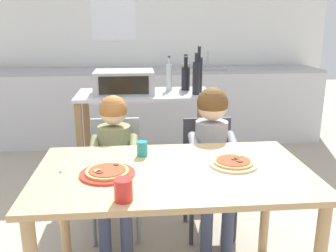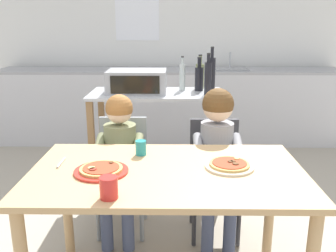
{
  "view_description": "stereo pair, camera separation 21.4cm",
  "coord_description": "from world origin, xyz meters",
  "px_view_note": "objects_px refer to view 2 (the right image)",
  "views": [
    {
      "loc": [
        -0.19,
        -1.76,
        1.48
      ],
      "look_at": [
        0.0,
        0.3,
        0.9
      ],
      "focal_mm": 39.54,
      "sensor_mm": 36.0,
      "label": 1
    },
    {
      "loc": [
        0.03,
        -1.77,
        1.48
      ],
      "look_at": [
        0.0,
        0.3,
        0.9
      ],
      "focal_mm": 39.54,
      "sensor_mm": 36.0,
      "label": 2
    }
  ],
  "objects_px": {
    "dining_chair_left": "(123,166)",
    "drinking_cup_red": "(109,188)",
    "bottle_dark_olive_oil": "(212,74)",
    "drinking_cup_teal": "(141,148)",
    "pizza_plate_red_rimmed": "(101,170)",
    "kitchen_island_cart": "(157,127)",
    "toaster_oven": "(137,81)",
    "bottle_squat_spirits": "(199,78)",
    "serving_spoon": "(61,163)",
    "bottle_brown_beer": "(182,77)",
    "dining_table": "(167,188)",
    "child_in_olive_shirt": "(119,150)",
    "dining_chair_right": "(214,169)",
    "child_in_grey_shirt": "(217,146)",
    "bottle_slim_sauce": "(200,75)",
    "pizza_plate_cream": "(229,165)",
    "bottle_tall_green_wine": "(208,78)"
  },
  "relations": [
    {
      "from": "bottle_dark_olive_oil",
      "to": "drinking_cup_teal",
      "type": "height_order",
      "value": "bottle_dark_olive_oil"
    },
    {
      "from": "child_in_olive_shirt",
      "to": "drinking_cup_red",
      "type": "height_order",
      "value": "child_in_olive_shirt"
    },
    {
      "from": "child_in_olive_shirt",
      "to": "pizza_plate_red_rimmed",
      "type": "xyz_separation_m",
      "value": [
        -0.0,
        -0.63,
        0.11
      ]
    },
    {
      "from": "drinking_cup_teal",
      "to": "serving_spoon",
      "type": "relative_size",
      "value": 0.6
    },
    {
      "from": "serving_spoon",
      "to": "kitchen_island_cart",
      "type": "bearing_deg",
      "value": 69.19
    },
    {
      "from": "pizza_plate_red_rimmed",
      "to": "bottle_slim_sauce",
      "type": "bearing_deg",
      "value": 68.61
    },
    {
      "from": "child_in_grey_shirt",
      "to": "pizza_plate_cream",
      "type": "height_order",
      "value": "child_in_grey_shirt"
    },
    {
      "from": "bottle_slim_sauce",
      "to": "bottle_dark_olive_oil",
      "type": "xyz_separation_m",
      "value": [
        0.08,
        -0.22,
        0.04
      ]
    },
    {
      "from": "pizza_plate_red_rimmed",
      "to": "drinking_cup_teal",
      "type": "xyz_separation_m",
      "value": [
        0.18,
        0.26,
        0.03
      ]
    },
    {
      "from": "kitchen_island_cart",
      "to": "child_in_olive_shirt",
      "type": "relative_size",
      "value": 1.12
    },
    {
      "from": "serving_spoon",
      "to": "bottle_brown_beer",
      "type": "bearing_deg",
      "value": 62.71
    },
    {
      "from": "bottle_dark_olive_oil",
      "to": "drinking_cup_teal",
      "type": "xyz_separation_m",
      "value": [
        -0.5,
        -1.06,
        -0.28
      ]
    },
    {
      "from": "bottle_tall_green_wine",
      "to": "child_in_grey_shirt",
      "type": "relative_size",
      "value": 0.32
    },
    {
      "from": "child_in_grey_shirt",
      "to": "kitchen_island_cart",
      "type": "bearing_deg",
      "value": 119.89
    },
    {
      "from": "toaster_oven",
      "to": "dining_chair_left",
      "type": "xyz_separation_m",
      "value": [
        -0.06,
        -0.58,
        -0.52
      ]
    },
    {
      "from": "pizza_plate_cream",
      "to": "serving_spoon",
      "type": "bearing_deg",
      "value": 177.23
    },
    {
      "from": "bottle_brown_beer",
      "to": "dining_table",
      "type": "height_order",
      "value": "bottle_brown_beer"
    },
    {
      "from": "bottle_tall_green_wine",
      "to": "drinking_cup_teal",
      "type": "height_order",
      "value": "bottle_tall_green_wine"
    },
    {
      "from": "toaster_oven",
      "to": "bottle_brown_beer",
      "type": "xyz_separation_m",
      "value": [
        0.38,
        0.1,
        0.03
      ]
    },
    {
      "from": "bottle_squat_spirits",
      "to": "drinking_cup_teal",
      "type": "relative_size",
      "value": 3.41
    },
    {
      "from": "bottle_squat_spirits",
      "to": "pizza_plate_red_rimmed",
      "type": "relative_size",
      "value": 1.04
    },
    {
      "from": "toaster_oven",
      "to": "bottle_squat_spirits",
      "type": "xyz_separation_m",
      "value": [
        0.52,
        0.09,
        0.02
      ]
    },
    {
      "from": "bottle_brown_beer",
      "to": "serving_spoon",
      "type": "distance_m",
      "value": 1.51
    },
    {
      "from": "bottle_slim_sauce",
      "to": "bottle_squat_spirits",
      "type": "xyz_separation_m",
      "value": [
        -0.01,
        -0.11,
        -0.01
      ]
    },
    {
      "from": "kitchen_island_cart",
      "to": "bottle_dark_olive_oil",
      "type": "distance_m",
      "value": 0.65
    },
    {
      "from": "drinking_cup_red",
      "to": "toaster_oven",
      "type": "bearing_deg",
      "value": 90.91
    },
    {
      "from": "dining_chair_right",
      "to": "dining_chair_left",
      "type": "bearing_deg",
      "value": 175.62
    },
    {
      "from": "bottle_squat_spirits",
      "to": "drinking_cup_red",
      "type": "distance_m",
      "value": 1.79
    },
    {
      "from": "toaster_oven",
      "to": "drinking_cup_red",
      "type": "bearing_deg",
      "value": -89.09
    },
    {
      "from": "kitchen_island_cart",
      "to": "dining_chair_right",
      "type": "xyz_separation_m",
      "value": [
        0.43,
        -0.64,
        -0.13
      ]
    },
    {
      "from": "kitchen_island_cart",
      "to": "dining_chair_left",
      "type": "bearing_deg",
      "value": -111.04
    },
    {
      "from": "toaster_oven",
      "to": "dining_chair_right",
      "type": "height_order",
      "value": "toaster_oven"
    },
    {
      "from": "pizza_plate_red_rimmed",
      "to": "kitchen_island_cart",
      "type": "bearing_deg",
      "value": 80.41
    },
    {
      "from": "bottle_slim_sauce",
      "to": "serving_spoon",
      "type": "distance_m",
      "value": 1.67
    },
    {
      "from": "dining_chair_right",
      "to": "pizza_plate_cream",
      "type": "distance_m",
      "value": 0.69
    },
    {
      "from": "bottle_slim_sauce",
      "to": "bottle_dark_olive_oil",
      "type": "height_order",
      "value": "bottle_dark_olive_oil"
    },
    {
      "from": "kitchen_island_cart",
      "to": "toaster_oven",
      "type": "distance_m",
      "value": 0.43
    },
    {
      "from": "dining_table",
      "to": "pizza_plate_red_rimmed",
      "type": "relative_size",
      "value": 5.13
    },
    {
      "from": "child_in_olive_shirt",
      "to": "drinking_cup_teal",
      "type": "bearing_deg",
      "value": -63.91
    },
    {
      "from": "toaster_oven",
      "to": "pizza_plate_red_rimmed",
      "type": "bearing_deg",
      "value": -92.66
    },
    {
      "from": "bottle_squat_spirits",
      "to": "serving_spoon",
      "type": "bearing_deg",
      "value": -122.14
    },
    {
      "from": "dining_table",
      "to": "child_in_grey_shirt",
      "type": "xyz_separation_m",
      "value": [
        0.32,
        0.55,
        0.05
      ]
    },
    {
      "from": "pizza_plate_red_rimmed",
      "to": "drinking_cup_teal",
      "type": "distance_m",
      "value": 0.32
    },
    {
      "from": "pizza_plate_red_rimmed",
      "to": "toaster_oven",
      "type": "bearing_deg",
      "value": 87.34
    },
    {
      "from": "drinking_cup_teal",
      "to": "child_in_olive_shirt",
      "type": "bearing_deg",
      "value": 116.09
    },
    {
      "from": "dining_chair_left",
      "to": "drinking_cup_red",
      "type": "distance_m",
      "value": 1.08
    },
    {
      "from": "child_in_grey_shirt",
      "to": "serving_spoon",
      "type": "xyz_separation_m",
      "value": [
        -0.89,
        -0.47,
        0.06
      ]
    },
    {
      "from": "bottle_tall_green_wine",
      "to": "pizza_plate_cream",
      "type": "xyz_separation_m",
      "value": [
        0.02,
        -1.15,
        -0.29
      ]
    },
    {
      "from": "bottle_squat_spirits",
      "to": "drinking_cup_red",
      "type": "height_order",
      "value": "bottle_squat_spirits"
    },
    {
      "from": "bottle_brown_beer",
      "to": "drinking_cup_red",
      "type": "bearing_deg",
      "value": -101.68
    }
  ]
}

